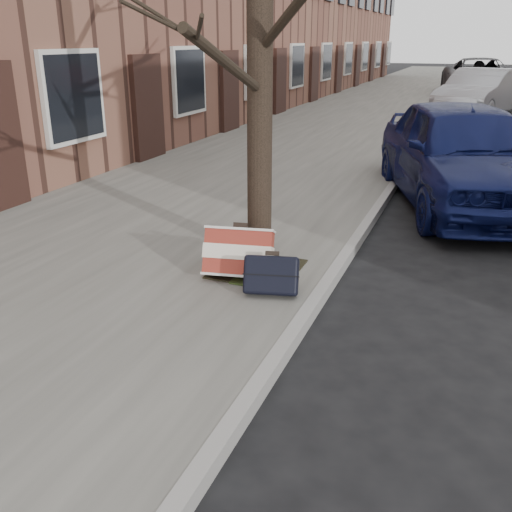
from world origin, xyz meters
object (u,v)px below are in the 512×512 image
at_px(suitcase_navy, 271,275).
at_px(car_near_front, 462,154).
at_px(car_near_mid, 479,94).
at_px(suitcase_red, 238,253).

height_order(suitcase_navy, car_near_front, car_near_front).
height_order(suitcase_navy, car_near_mid, car_near_mid).
bearing_deg(suitcase_red, car_near_mid, 72.31).
relative_size(suitcase_red, car_near_front, 0.15).
distance_m(suitcase_navy, car_near_mid, 15.35).
bearing_deg(car_near_front, suitcase_navy, -127.20).
xyz_separation_m(suitcase_red, car_near_front, (1.89, 4.07, 0.40)).
xyz_separation_m(suitcase_red, car_near_mid, (1.93, 15.00, 0.37)).
distance_m(suitcase_red, car_near_front, 4.50).
distance_m(suitcase_red, car_near_mid, 15.13).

